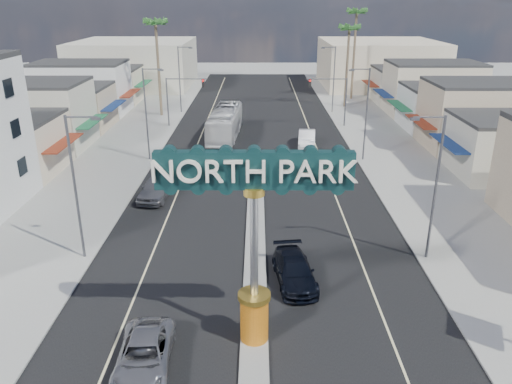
{
  "coord_description": "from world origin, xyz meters",
  "views": [
    {
      "loc": [
        0.14,
        -17.35,
        15.09
      ],
      "look_at": [
        0.05,
        9.29,
        4.7
      ],
      "focal_mm": 35.0,
      "sensor_mm": 36.0,
      "label": 1
    }
  ],
  "objects_px": {
    "car_parked_left": "(157,187)",
    "streetlight_l_near": "(77,181)",
    "gateway_sign": "(254,227)",
    "streetlight_r_near": "(434,182)",
    "streetlight_r_mid": "(365,110)",
    "city_bus": "(225,123)",
    "traffic_signal_right": "(331,92)",
    "suv_left": "(144,355)",
    "streetlight_l_mid": "(147,110)",
    "palm_right_far": "(357,17)",
    "palm_left_far": "(156,28)",
    "car_parked_right": "(307,138)",
    "traffic_signal_left": "(182,92)",
    "streetlight_r_far": "(333,76)",
    "suv_right": "(294,271)",
    "streetlight_l_far": "(181,76)",
    "palm_right_mid": "(349,32)"
  },
  "relations": [
    {
      "from": "palm_left_far",
      "to": "palm_right_far",
      "type": "distance_m",
      "value": 30.48
    },
    {
      "from": "traffic_signal_right",
      "to": "streetlight_l_far",
      "type": "bearing_deg",
      "value": 157.8
    },
    {
      "from": "gateway_sign",
      "to": "streetlight_r_near",
      "type": "xyz_separation_m",
      "value": [
        10.43,
        8.02,
        -0.86
      ]
    },
    {
      "from": "traffic_signal_left",
      "to": "traffic_signal_right",
      "type": "xyz_separation_m",
      "value": [
        18.37,
        0.0,
        0.0
      ]
    },
    {
      "from": "suv_right",
      "to": "car_parked_right",
      "type": "bearing_deg",
      "value": 76.5
    },
    {
      "from": "palm_left_far",
      "to": "car_parked_left",
      "type": "relative_size",
      "value": 2.51
    },
    {
      "from": "car_parked_left",
      "to": "car_parked_right",
      "type": "xyz_separation_m",
      "value": [
        13.46,
        15.28,
        -0.06
      ]
    },
    {
      "from": "traffic_signal_left",
      "to": "palm_right_far",
      "type": "distance_m",
      "value": 31.22
    },
    {
      "from": "city_bus",
      "to": "palm_right_mid",
      "type": "bearing_deg",
      "value": 49.53
    },
    {
      "from": "streetlight_r_near",
      "to": "suv_left",
      "type": "relative_size",
      "value": 1.79
    },
    {
      "from": "streetlight_l_near",
      "to": "car_parked_right",
      "type": "distance_m",
      "value": 30.21
    },
    {
      "from": "gateway_sign",
      "to": "city_bus",
      "type": "height_order",
      "value": "gateway_sign"
    },
    {
      "from": "streetlight_r_far",
      "to": "palm_left_far",
      "type": "distance_m",
      "value": 24.38
    },
    {
      "from": "suv_left",
      "to": "car_parked_left",
      "type": "bearing_deg",
      "value": 95.78
    },
    {
      "from": "traffic_signal_right",
      "to": "suv_left",
      "type": "xyz_separation_m",
      "value": [
        -13.94,
        -43.88,
        -3.58
      ]
    },
    {
      "from": "traffic_signal_left",
      "to": "streetlight_r_far",
      "type": "xyz_separation_m",
      "value": [
        19.62,
        8.01,
        0.79
      ]
    },
    {
      "from": "suv_left",
      "to": "city_bus",
      "type": "relative_size",
      "value": 0.41
    },
    {
      "from": "streetlight_r_far",
      "to": "palm_right_mid",
      "type": "distance_m",
      "value": 7.3
    },
    {
      "from": "traffic_signal_right",
      "to": "palm_right_mid",
      "type": "bearing_deg",
      "value": 72.37
    },
    {
      "from": "gateway_sign",
      "to": "suv_right",
      "type": "height_order",
      "value": "gateway_sign"
    },
    {
      "from": "palm_left_far",
      "to": "city_bus",
      "type": "height_order",
      "value": "palm_left_far"
    },
    {
      "from": "gateway_sign",
      "to": "suv_left",
      "type": "distance_m",
      "value": 7.31
    },
    {
      "from": "streetlight_l_mid",
      "to": "streetlight_l_near",
      "type": "bearing_deg",
      "value": -90.0
    },
    {
      "from": "car_parked_left",
      "to": "streetlight_l_near",
      "type": "bearing_deg",
      "value": -96.36
    },
    {
      "from": "gateway_sign",
      "to": "suv_right",
      "type": "relative_size",
      "value": 1.82
    },
    {
      "from": "streetlight_r_far",
      "to": "traffic_signal_left",
      "type": "bearing_deg",
      "value": -157.8
    },
    {
      "from": "palm_right_far",
      "to": "car_parked_left",
      "type": "relative_size",
      "value": 2.7
    },
    {
      "from": "traffic_signal_right",
      "to": "streetlight_r_far",
      "type": "distance_m",
      "value": 8.14
    },
    {
      "from": "streetlight_l_near",
      "to": "city_bus",
      "type": "distance_m",
      "value": 29.84
    },
    {
      "from": "suv_left",
      "to": "car_parked_left",
      "type": "distance_m",
      "value": 20.19
    },
    {
      "from": "streetlight_l_mid",
      "to": "gateway_sign",
      "type": "bearing_deg",
      "value": -69.58
    },
    {
      "from": "streetlight_l_near",
      "to": "car_parked_right",
      "type": "bearing_deg",
      "value": 57.82
    },
    {
      "from": "suv_left",
      "to": "gateway_sign",
      "type": "bearing_deg",
      "value": 18.1
    },
    {
      "from": "streetlight_l_far",
      "to": "streetlight_l_mid",
      "type": "bearing_deg",
      "value": -90.0
    },
    {
      "from": "streetlight_l_near",
      "to": "city_bus",
      "type": "xyz_separation_m",
      "value": [
        6.84,
        28.85,
        -3.38
      ]
    },
    {
      "from": "streetlight_r_mid",
      "to": "car_parked_left",
      "type": "bearing_deg",
      "value": -151.57
    },
    {
      "from": "palm_right_far",
      "to": "suv_right",
      "type": "distance_m",
      "value": 57.42
    },
    {
      "from": "streetlight_l_near",
      "to": "suv_right",
      "type": "xyz_separation_m",
      "value": [
        12.66,
        -2.76,
        -4.34
      ]
    },
    {
      "from": "streetlight_l_mid",
      "to": "streetlight_r_mid",
      "type": "distance_m",
      "value": 20.87
    },
    {
      "from": "streetlight_r_near",
      "to": "streetlight_r_mid",
      "type": "height_order",
      "value": "same"
    },
    {
      "from": "streetlight_r_far",
      "to": "suv_left",
      "type": "bearing_deg",
      "value": -106.31
    },
    {
      "from": "traffic_signal_left",
      "to": "car_parked_right",
      "type": "height_order",
      "value": "traffic_signal_left"
    },
    {
      "from": "traffic_signal_left",
      "to": "palm_left_far",
      "type": "relative_size",
      "value": 0.46
    },
    {
      "from": "streetlight_r_near",
      "to": "streetlight_l_near",
      "type": "bearing_deg",
      "value": 180.0
    },
    {
      "from": "traffic_signal_right",
      "to": "palm_right_far",
      "type": "distance_m",
      "value": 20.59
    },
    {
      "from": "streetlight_r_mid",
      "to": "palm_left_far",
      "type": "relative_size",
      "value": 0.69
    },
    {
      "from": "city_bus",
      "to": "palm_right_far",
      "type": "bearing_deg",
      "value": 54.82
    },
    {
      "from": "traffic_signal_left",
      "to": "car_parked_left",
      "type": "height_order",
      "value": "traffic_signal_left"
    },
    {
      "from": "streetlight_l_mid",
      "to": "streetlight_r_mid",
      "type": "xyz_separation_m",
      "value": [
        20.87,
        0.0,
        0.0
      ]
    },
    {
      "from": "traffic_signal_left",
      "to": "streetlight_l_mid",
      "type": "xyz_separation_m",
      "value": [
        -1.25,
        -13.99,
        0.79
      ]
    }
  ]
}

